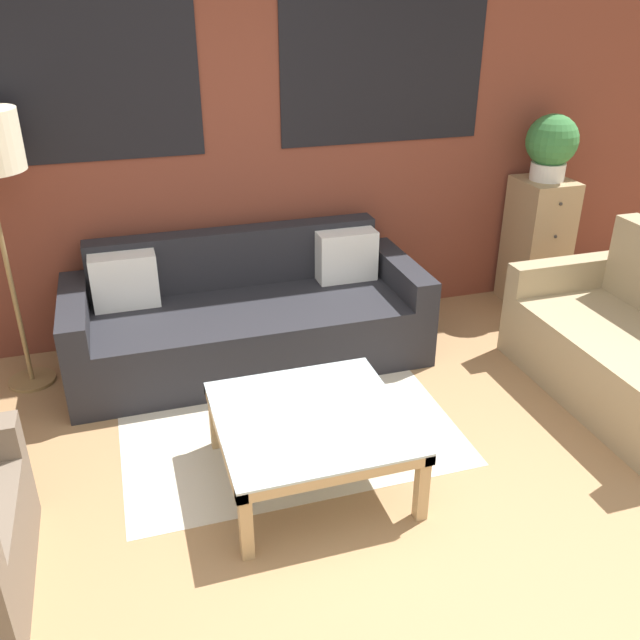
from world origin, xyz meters
The scene contains 8 objects.
ground_plane centered at (0.00, 0.00, 0.00)m, with size 16.00×16.00×0.00m, color #9E754C.
wall_back_brick centered at (0.00, 2.44, 1.41)m, with size 8.40×0.09×2.80m.
rug centered at (-0.08, 1.22, 0.00)m, with size 1.81×1.50×0.00m.
couch_dark centered at (-0.12, 1.95, 0.28)m, with size 2.23×0.88×0.78m.
settee_vintage centered at (1.96, 0.82, 0.31)m, with size 0.80×1.45×0.92m.
coffee_table centered at (-0.08, 0.64, 0.33)m, with size 0.88×0.88×0.38m.
drawer_cabinet centered at (2.13, 2.16, 0.48)m, with size 0.37×0.42×0.96m.
potted_plant centered at (2.13, 2.16, 1.21)m, with size 0.36×0.36×0.46m.
Camera 1 is at (-0.82, -1.93, 2.22)m, focal length 38.00 mm.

